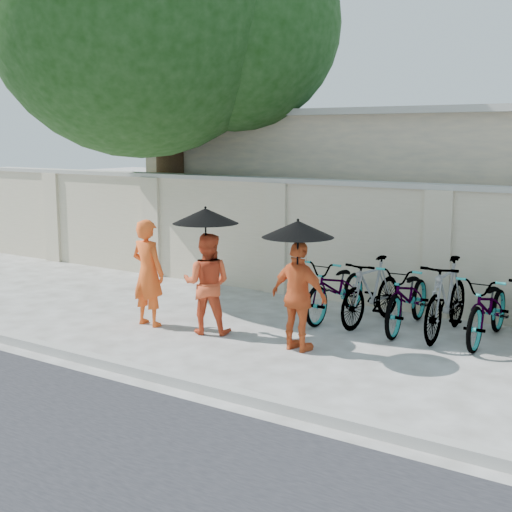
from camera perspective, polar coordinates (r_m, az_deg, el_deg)
The scene contains 15 objects.
ground at distance 10.01m, azimuth -3.01°, elevation -6.81°, with size 80.00×80.00×0.00m, color silver.
kerb at distance 8.77m, azimuth -9.81°, elevation -8.95°, with size 40.00×0.16×0.12m, color #A5A59E.
compound_wall at distance 12.01m, azimuth 10.08°, elevation 0.70°, with size 20.00×0.30×2.00m, color beige.
building_behind at distance 15.19m, azimuth 19.53°, elevation 4.42°, with size 14.00×6.00×3.20m, color beige.
shade_tree at distance 14.41m, azimuth -7.93°, elevation 18.59°, with size 6.70×6.20×8.20m.
monk_left at distance 10.77m, azimuth -8.64°, elevation -1.33°, with size 0.59×0.39×1.61m, color #FF5B1E.
monk_center at distance 10.26m, azimuth -3.94°, elevation -2.21°, with size 0.71×0.55×1.46m, color #E05027.
parasol_center at distance 10.01m, azimuth -4.06°, elevation 3.22°, with size 0.94×0.94×1.00m.
monk_right at distance 9.42m, azimuth 3.46°, elevation -3.25°, with size 0.86×0.36×1.47m, color orange.
parasol_right at distance 9.18m, azimuth 3.37°, elevation 2.16°, with size 0.94×0.94×0.92m.
bike_0 at distance 11.17m, azimuth 6.46°, elevation -2.57°, with size 0.64×1.84×0.97m, color gray.
bike_1 at distance 10.91m, azimuth 9.20°, elevation -2.79°, with size 0.48×1.69×1.02m, color gray.
bike_2 at distance 10.70m, azimuth 12.08°, elevation -3.19°, with size 0.66×1.89×0.99m, color gray.
bike_3 at distance 10.45m, azimuth 14.98°, elevation -3.27°, with size 0.52×1.86×1.12m, color gray.
bike_4 at distance 10.34m, azimuth 18.12°, elevation -3.96°, with size 0.64×1.85×0.97m, color gray.
Camera 1 is at (5.81, -7.65, 2.83)m, focal length 50.00 mm.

